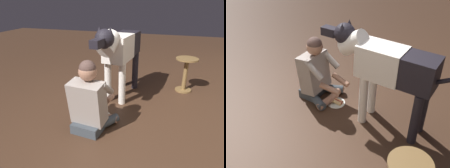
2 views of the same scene
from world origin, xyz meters
TOP-DOWN VIEW (x-y plane):
  - ground_plane at (0.00, 0.00)m, footprint 14.59×14.59m
  - person_sitting_on_floor at (0.12, -0.33)m, footprint 0.66×0.57m
  - large_dog at (-0.83, -0.23)m, footprint 1.56×0.41m
  - hot_dog_on_plate at (-0.18, -0.30)m, footprint 0.24×0.24m
  - round_side_table at (-1.41, 0.77)m, footprint 0.36×0.36m

SIDE VIEW (x-z plane):
  - ground_plane at x=0.00m, z-range 0.00..0.00m
  - hot_dog_on_plate at x=-0.18m, z-range -0.01..0.06m
  - round_side_table at x=-1.41m, z-range 0.05..0.63m
  - person_sitting_on_floor at x=0.12m, z-range -0.08..0.80m
  - large_dog at x=-0.83m, z-range 0.19..1.37m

